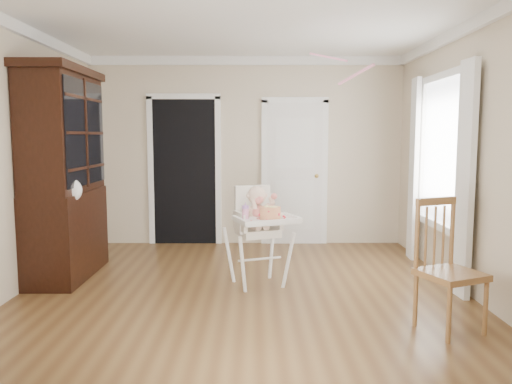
{
  "coord_description": "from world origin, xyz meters",
  "views": [
    {
      "loc": [
        0.12,
        -4.76,
        1.57
      ],
      "look_at": [
        0.13,
        0.31,
        1.0
      ],
      "focal_mm": 35.0,
      "sensor_mm": 36.0,
      "label": 1
    }
  ],
  "objects_px": {
    "cake": "(270,213)",
    "china_cabinet": "(64,174)",
    "high_chair": "(258,224)",
    "dining_chair": "(448,270)",
    "sippy_cup": "(245,212)"
  },
  "relations": [
    {
      "from": "cake",
      "to": "china_cabinet",
      "type": "height_order",
      "value": "china_cabinet"
    },
    {
      "from": "cake",
      "to": "dining_chair",
      "type": "distance_m",
      "value": 1.76
    },
    {
      "from": "high_chair",
      "to": "sippy_cup",
      "type": "xyz_separation_m",
      "value": [
        -0.13,
        -0.2,
        0.15
      ]
    },
    {
      "from": "sippy_cup",
      "to": "dining_chair",
      "type": "xyz_separation_m",
      "value": [
        1.66,
        -1.04,
        -0.32
      ]
    },
    {
      "from": "cake",
      "to": "dining_chair",
      "type": "bearing_deg",
      "value": -35.65
    },
    {
      "from": "china_cabinet",
      "to": "cake",
      "type": "bearing_deg",
      "value": -13.94
    },
    {
      "from": "sippy_cup",
      "to": "high_chair",
      "type": "bearing_deg",
      "value": 56.49
    },
    {
      "from": "dining_chair",
      "to": "high_chair",
      "type": "bearing_deg",
      "value": 118.42
    },
    {
      "from": "dining_chair",
      "to": "cake",
      "type": "bearing_deg",
      "value": 121.69
    },
    {
      "from": "cake",
      "to": "sippy_cup",
      "type": "relative_size",
      "value": 1.62
    },
    {
      "from": "cake",
      "to": "china_cabinet",
      "type": "relative_size",
      "value": 0.12
    },
    {
      "from": "high_chair",
      "to": "dining_chair",
      "type": "relative_size",
      "value": 1.0
    },
    {
      "from": "high_chair",
      "to": "sippy_cup",
      "type": "bearing_deg",
      "value": -143.71
    },
    {
      "from": "sippy_cup",
      "to": "dining_chair",
      "type": "relative_size",
      "value": 0.16
    },
    {
      "from": "china_cabinet",
      "to": "dining_chair",
      "type": "distance_m",
      "value": 4.04
    }
  ]
}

